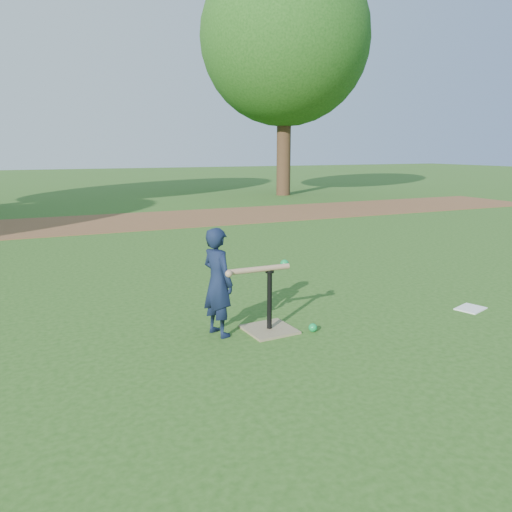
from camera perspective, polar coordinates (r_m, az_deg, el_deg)
name	(u,v)px	position (r m, az deg, el deg)	size (l,w,h in m)	color
ground	(258,325)	(4.83, 0.22, -7.85)	(80.00, 80.00, 0.00)	#285116
dirt_strip	(122,222)	(11.89, -15.03, 3.80)	(24.00, 3.00, 0.01)	brown
child	(218,282)	(4.45, -4.39, -3.00)	(0.36, 0.24, 0.98)	#111A33
wiffle_ball_ground	(313,328)	(4.67, 6.52, -8.14)	(0.08, 0.08, 0.08)	#0D923F
clipboard	(471,309)	(5.74, 23.32, -5.54)	(0.30, 0.23, 0.01)	white
batting_tee	(269,319)	(4.64, 1.54, -7.24)	(0.46, 0.46, 0.61)	#8E7D5A
swing_action	(261,269)	(4.46, 0.60, -1.44)	(0.67, 0.18, 0.08)	tan
tree_right	(285,39)	(18.54, 3.33, 23.48)	(5.80, 5.80, 8.21)	#382316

